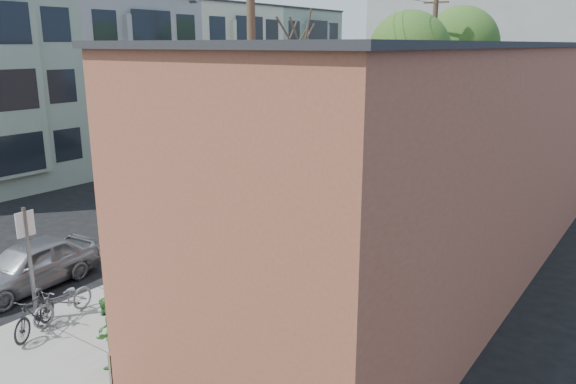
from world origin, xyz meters
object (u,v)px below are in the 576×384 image
Objects in this scene: parked_bike_a at (34,314)px; tree_leafy_far at (460,45)px; cyclist at (179,269)px; parking_meter_far at (319,181)px; bus at (394,118)px; parking_meter_near at (179,232)px; car_3 at (344,164)px; patio_chair_b at (138,354)px; car_2 at (272,186)px; car_1 at (178,215)px; patron_green at (108,332)px; patio_chair_a at (226,300)px; sign_post at (29,253)px; utility_pole_near at (251,80)px; car_0 at (29,265)px; patron_grey at (292,245)px; tree_leafy_mid at (409,53)px; parked_bike_b at (63,301)px; tree_bare at (292,142)px.

tree_leafy_far is at bearing 62.58° from parked_bike_a.
cyclist is 0.93× the size of parked_bike_a.
bus is at bearing 104.85° from parking_meter_far.
car_3 is (-1.45, 12.74, -0.25)m from parking_meter_near.
patio_chair_b is at bearing 99.62° from cyclist.
bus is (-3.04, 12.27, 0.82)m from car_3.
car_1 is at bearing -86.78° from car_2.
patron_green is 8.22m from car_1.
tree_leafy_far is 7.38m from bus.
parked_bike_a is at bearing -149.82° from patio_chair_a.
car_1 is (-4.86, 6.63, -0.07)m from patron_green.
sign_post is at bearing 120.16° from parked_bike_a.
car_2 is at bearing 103.74° from parking_meter_near.
bus is at bearing 102.12° from utility_pole_near.
patron_green is at bearing -18.90° from car_0.
utility_pole_near is 5.66× the size of patron_grey.
cyclist is (-1.61, -2.83, -0.13)m from patron_grey.
tree_leafy_mid is at bearing 84.97° from car_1.
patio_chair_a is (3.78, -2.12, -0.39)m from parking_meter_near.
tree_leafy_mid is 5.35× the size of patron_green.
sign_post is at bearing -80.65° from car_3.
patron_grey is at bearing -78.20° from tree_leafy_mid.
utility_pole_near reaches higher than cyclist.
parking_meter_near reaches higher than patio_chair_b.
tree_leafy_mid reaches higher than car_1.
parked_bike_a is 0.82m from parked_bike_b.
cyclist reaches higher than patio_chair_b.
parking_meter_near is 6.01m from patron_green.
tree_bare is (0.55, 5.31, 2.12)m from parking_meter_near.
tree_bare reaches higher than bus.
tree_leafy_far is at bearing -164.18° from patron_grey.
sign_post is 9.01m from utility_pole_near.
patio_chair_a is 3.03m from patron_green.
parked_bike_a is 0.31× the size of car_3.
tree_bare reaches higher than parking_meter_near.
utility_pole_near is 5.26m from car_1.
patio_chair_a is at bearing -69.67° from parking_meter_far.
parking_meter_far is at bearing 65.36° from parked_bike_a.
patio_chair_a and patio_chair_b have the same top height.
parking_meter_near is 0.21× the size of tree_bare.
patio_chair_a is 2.85m from patio_chair_b.
sign_post is at bearing -158.97° from patio_chair_a.
utility_pole_near reaches higher than tree_bare.
utility_pole_near reaches higher than car_0.
car_1 is (-2.26, 5.96, 0.24)m from parked_bike_b.
car_2 is at bearing -131.26° from patron_grey.
tree_bare is 0.53× the size of bus.
car_3 reaches higher than car_2.
utility_pole_near is at bearing 87.67° from parking_meter_near.
patron_green is 0.38× the size of car_0.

